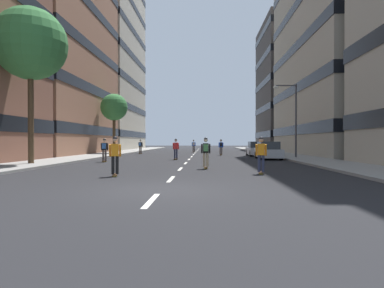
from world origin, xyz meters
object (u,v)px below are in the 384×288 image
object	(u,v)px
skater_4	(176,148)
skater_5	(140,146)
street_tree_near	(31,44)
skater_2	(115,154)
parked_car_near	(257,149)
street_tree_mid	(114,108)
skater_7	(206,151)
skater_0	(261,153)
skater_6	(104,148)
skater_3	(194,145)
streetlamp_right	(292,112)
parked_car_mid	(268,151)
skater_1	(221,146)

from	to	relation	value
skater_4	skater_5	size ratio (longest dim) A/B	1.00
street_tree_near	skater_5	distance (m)	21.29
skater_2	parked_car_near	bearing A→B (deg)	65.82
parked_car_near	skater_4	distance (m)	10.98
parked_car_near	street_tree_mid	xyz separation A→B (m)	(-16.66, 5.07, 4.99)
skater_5	skater_2	bearing A→B (deg)	-81.28
parked_car_near	street_tree_near	xyz separation A→B (m)	(-16.66, -14.56, 7.11)
skater_4	skater_7	bearing A→B (deg)	-74.65
skater_0	skater_5	xyz separation A→B (m)	(-10.72, 25.03, 0.03)
street_tree_near	skater_0	distance (m)	16.32
street_tree_mid	parked_car_near	bearing A→B (deg)	-16.93
skater_2	skater_5	bearing A→B (deg)	98.72
street_tree_near	skater_6	xyz separation A→B (m)	(3.71, 3.54, -6.79)
street_tree_near	skater_5	xyz separation A→B (m)	(3.20, 19.92, -6.79)
street_tree_near	skater_7	bearing A→B (deg)	-11.31
parked_car_near	skater_7	world-z (taller)	skater_7
skater_3	skater_4	world-z (taller)	same
streetlamp_right	skater_7	bearing A→B (deg)	-123.99
streetlamp_right	skater_3	bearing A→B (deg)	119.55
skater_4	skater_6	xyz separation A→B (m)	(-5.04, -3.40, 0.03)
parked_car_mid	skater_2	xyz separation A→B (m)	(-9.42, -14.41, 0.29)
street_tree_near	skater_5	world-z (taller)	street_tree_near
street_tree_near	skater_2	distance (m)	11.85
parked_car_mid	street_tree_mid	xyz separation A→B (m)	(-16.66, 11.65, 4.99)
parked_car_near	skater_6	size ratio (longest dim) A/B	2.47
street_tree_mid	skater_4	distance (m)	16.12
skater_0	skater_6	xyz separation A→B (m)	(-10.20, 8.65, 0.03)
parked_car_near	skater_7	size ratio (longest dim) A/B	2.47
street_tree_near	skater_3	bearing A→B (deg)	69.56
parked_car_near	skater_2	xyz separation A→B (m)	(-9.42, -20.99, 0.29)
parked_car_near	skater_0	distance (m)	19.86
skater_6	parked_car_near	bearing A→B (deg)	40.39
street_tree_mid	skater_5	world-z (taller)	street_tree_mid
street_tree_mid	skater_2	bearing A→B (deg)	-74.47
skater_2	streetlamp_right	bearing A→B (deg)	53.02
parked_car_mid	skater_0	size ratio (longest dim) A/B	2.47
parked_car_mid	skater_3	size ratio (longest dim) A/B	2.47
skater_3	skater_6	distance (m)	22.93
parked_car_near	parked_car_mid	bearing A→B (deg)	-90.00
parked_car_near	skater_6	world-z (taller)	skater_6
skater_2	skater_6	bearing A→B (deg)	109.51
skater_4	skater_6	world-z (taller)	same
street_tree_near	skater_1	size ratio (longest dim) A/B	5.63
street_tree_mid	skater_2	distance (m)	27.45
skater_1	skater_5	distance (m)	10.50
skater_7	street_tree_near	bearing A→B (deg)	168.69
street_tree_mid	skater_3	bearing A→B (deg)	32.37
skater_0	skater_4	bearing A→B (deg)	113.18
skater_3	skater_1	bearing A→B (deg)	-70.66
skater_0	skater_1	distance (m)	21.19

